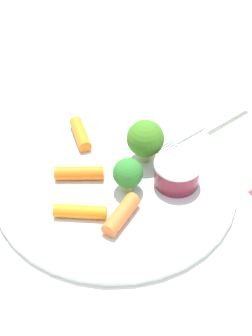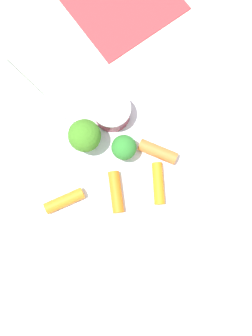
{
  "view_description": "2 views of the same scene",
  "coord_description": "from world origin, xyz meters",
  "views": [
    {
      "loc": [
        0.13,
        0.4,
        0.42
      ],
      "look_at": [
        -0.01,
        0.0,
        0.02
      ],
      "focal_mm": 54.18,
      "sensor_mm": 36.0,
      "label": 1
    },
    {
      "loc": [
        0.1,
        -0.03,
        0.52
      ],
      "look_at": [
        0.02,
        0.01,
        0.02
      ],
      "focal_mm": 40.15,
      "sensor_mm": 36.0,
      "label": 2
    }
  ],
  "objects": [
    {
      "name": "carrot_stick_1",
      "position": [
        0.01,
        0.06,
        0.02
      ],
      "size": [
        0.05,
        0.05,
        0.02
      ],
      "primitive_type": "cylinder",
      "rotation": [
        1.57,
        0.0,
        5.42
      ],
      "color": "orange",
      "rests_on": "plate"
    },
    {
      "name": "plate",
      "position": [
        0.0,
        0.0,
        0.01
      ],
      "size": [
        0.28,
        0.28,
        0.01
      ],
      "primitive_type": "cylinder",
      "color": "white",
      "rests_on": "ground_plane"
    },
    {
      "name": "broccoli_floret_0",
      "position": [
        -0.01,
        0.02,
        0.04
      ],
      "size": [
        0.03,
        0.03,
        0.04
      ],
      "color": "#97BE66",
      "rests_on": "plate"
    },
    {
      "name": "carrot_stick_2",
      "position": [
        0.02,
        -0.08,
        0.02
      ],
      "size": [
        0.02,
        0.05,
        0.02
      ],
      "primitive_type": "cylinder",
      "rotation": [
        1.57,
        0.0,
        3.11
      ],
      "color": "orange",
      "rests_on": "plate"
    },
    {
      "name": "ground_plane",
      "position": [
        0.0,
        0.0,
        0.0
      ],
      "size": [
        2.4,
        2.4,
        0.0
      ],
      "primitive_type": "plane",
      "color": "white"
    },
    {
      "name": "broccoli_floret_1",
      "position": [
        -0.04,
        -0.02,
        0.04
      ],
      "size": [
        0.04,
        0.04,
        0.05
      ],
      "color": "#90BE6A",
      "rests_on": "plate"
    },
    {
      "name": "sauce_cup",
      "position": [
        -0.06,
        0.03,
        0.03
      ],
      "size": [
        0.05,
        0.05,
        0.03
      ],
      "color": "maroon",
      "rests_on": "plate"
    },
    {
      "name": "carrot_stick_3",
      "position": [
        0.05,
        0.04,
        0.02
      ],
      "size": [
        0.06,
        0.04,
        0.01
      ],
      "primitive_type": "cylinder",
      "rotation": [
        1.57,
        0.0,
        1.17
      ],
      "color": "orange",
      "rests_on": "plate"
    },
    {
      "name": "fork",
      "position": [
        -0.14,
        -0.05,
        0.01
      ],
      "size": [
        0.16,
        0.07,
        0.0
      ],
      "color": "#ACBAB8",
      "rests_on": "plate"
    },
    {
      "name": "carrot_stick_0",
      "position": [
        0.04,
        -0.01,
        0.02
      ],
      "size": [
        0.06,
        0.03,
        0.02
      ],
      "primitive_type": "cylinder",
      "rotation": [
        1.57,
        0.0,
        1.25
      ],
      "color": "orange",
      "rests_on": "plate"
    }
  ]
}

